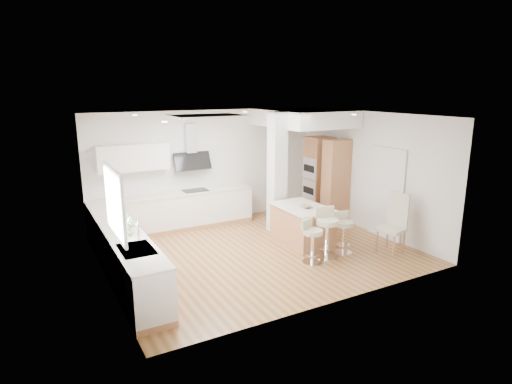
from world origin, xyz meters
TOP-DOWN VIEW (x-y plane):
  - ground at (0.00, 0.00)m, footprint 6.00×6.00m
  - ceiling at (0.00, 0.00)m, footprint 6.00×5.00m
  - wall_back at (0.00, 2.50)m, footprint 6.00×0.04m
  - wall_left at (-3.00, 0.00)m, footprint 0.04×5.00m
  - wall_right at (3.00, 0.00)m, footprint 0.04×5.00m
  - skylight at (-0.79, 0.60)m, footprint 4.10×2.10m
  - window_left at (-2.96, -0.90)m, footprint 0.06×1.28m
  - doorway_right at (2.97, -0.60)m, footprint 0.05×1.00m
  - counter_left at (-2.70, 0.23)m, footprint 0.63×4.50m
  - counter_back at (-0.91, 2.22)m, footprint 3.62×0.63m
  - pillar at (1.05, 0.95)m, footprint 0.35×0.35m
  - soffit at (2.10, 1.40)m, footprint 1.78×2.20m
  - oven_column at (2.68, 1.23)m, footprint 0.63×1.21m
  - peninsula at (1.09, -0.04)m, footprint 0.92×1.38m
  - bar_stool_a at (0.62, -1.04)m, footprint 0.51×0.51m
  - bar_stool_b at (1.04, -0.96)m, footprint 0.57×0.57m
  - bar_stool_c at (1.49, -0.93)m, footprint 0.46×0.46m
  - dining_chair at (2.47, -1.37)m, footprint 0.58×0.58m

SIDE VIEW (x-z plane):
  - ground at x=0.00m, z-range 0.00..0.00m
  - ceiling at x=0.00m, z-range -0.01..0.01m
  - peninsula at x=1.09m, z-range -0.03..0.87m
  - counter_left at x=-2.70m, z-range -0.22..1.13m
  - bar_stool_c at x=1.49m, z-range 0.05..0.92m
  - bar_stool_a at x=0.62m, z-range 0.05..0.92m
  - bar_stool_b at x=1.04m, z-range 0.06..1.09m
  - dining_chair at x=2.47m, z-range 0.04..1.28m
  - counter_back at x=-0.91m, z-range -0.55..1.95m
  - doorway_right at x=2.97m, z-range -0.05..2.05m
  - oven_column at x=2.68m, z-range 0.00..2.10m
  - wall_back at x=0.00m, z-range 0.00..2.80m
  - wall_left at x=-3.00m, z-range 0.00..2.80m
  - wall_right at x=3.00m, z-range 0.00..2.80m
  - pillar at x=1.05m, z-range 0.00..2.80m
  - window_left at x=-2.96m, z-range 1.16..2.23m
  - soffit at x=2.10m, z-range 2.40..2.80m
  - skylight at x=-0.79m, z-range 2.74..2.80m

